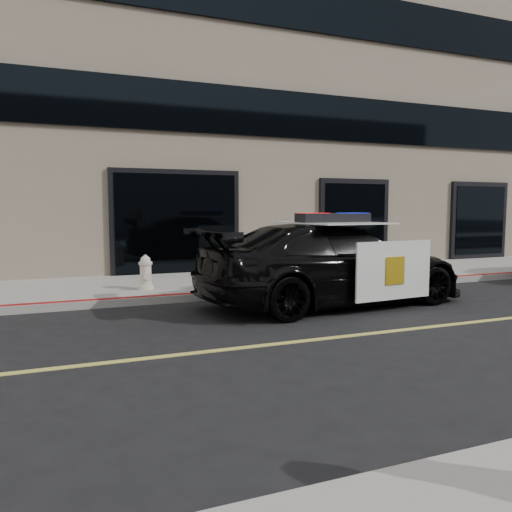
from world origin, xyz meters
name	(u,v)px	position (x,y,z in m)	size (l,w,h in m)	color
ground	(353,336)	(0.00, 0.00, 0.00)	(120.00, 120.00, 0.00)	black
sidewalk_n	(234,282)	(0.00, 5.25, 0.07)	(60.00, 3.50, 0.15)	gray
building_n	(180,82)	(0.00, 10.50, 6.00)	(60.00, 7.00, 12.00)	#756856
police_car	(333,264)	(0.96, 2.21, 0.79)	(3.10, 5.77, 1.77)	black
fire_hydrant	(146,273)	(-2.25, 4.46, 0.49)	(0.33, 0.46, 0.73)	beige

